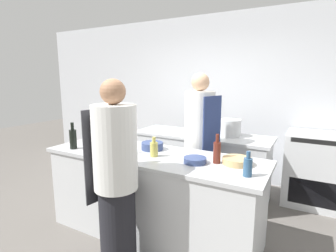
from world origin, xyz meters
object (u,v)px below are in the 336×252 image
object	(u,v)px
chef_at_prep_near	(116,180)
bottle_sauce	(73,138)
bottle_water	(91,141)
cup	(93,138)
bottle_olive_oil	(117,143)
chef_at_stove	(199,145)
oven_range	(322,170)
bottle_vinegar	(217,152)
stockpot	(229,128)
bowl_ceramic_blue	(195,160)
bottle_cooking_oil	(154,149)
bowl_prep_small	(237,161)
bowl_mixing_large	(152,146)
bottle_wine	(248,166)

from	to	relation	value
chef_at_prep_near	bottle_sauce	distance (m)	1.04
bottle_water	cup	bearing A→B (deg)	130.01
cup	bottle_olive_oil	bearing A→B (deg)	-24.19
chef_at_stove	cup	distance (m)	1.36
bottle_olive_oil	bottle_water	bearing A→B (deg)	172.61
oven_range	chef_at_prep_near	size ratio (longest dim) A/B	0.57
chef_at_prep_near	bottle_sauce	xyz separation A→B (m)	(-0.95, 0.38, 0.19)
bottle_vinegar	bottle_water	xyz separation A→B (m)	(-1.47, -0.17, -0.03)
bottle_vinegar	stockpot	distance (m)	1.26
bowl_ceramic_blue	stockpot	world-z (taller)	stockpot
chef_at_stove	bottle_olive_oil	size ratio (longest dim) A/B	5.85
bottle_olive_oil	bottle_water	world-z (taller)	bottle_olive_oil
bottle_cooking_oil	bowl_prep_small	xyz separation A→B (m)	(0.82, 0.17, -0.05)
stockpot	bowl_prep_small	bearing A→B (deg)	-70.39
bowl_mixing_large	oven_range	bearing A→B (deg)	41.98
bottle_sauce	bottle_water	world-z (taller)	bottle_sauce
chef_at_prep_near	chef_at_stove	world-z (taller)	chef_at_stove
oven_range	stockpot	xyz separation A→B (m)	(-1.18, -0.45, 0.55)
chef_at_stove	bowl_ceramic_blue	xyz separation A→B (m)	(0.26, -0.75, 0.06)
stockpot	bottle_wine	bearing A→B (deg)	-68.34
oven_range	bottle_vinegar	distance (m)	2.01
chef_at_prep_near	stockpot	bearing A→B (deg)	-2.72
bowl_mixing_large	bowl_prep_small	world-z (taller)	bowl_mixing_large
bottle_vinegar	chef_at_stove	bearing A→B (deg)	124.43
bottle_vinegar	bottle_cooking_oil	size ratio (longest dim) A/B	1.38
bowl_mixing_large	chef_at_prep_near	bearing A→B (deg)	-80.66
chef_at_stove	bowl_ceramic_blue	size ratio (longest dim) A/B	8.20
chef_at_prep_near	bowl_mixing_large	distance (m)	0.81
bottle_vinegar	bowl_prep_small	distance (m)	0.21
bottle_cooking_oil	cup	distance (m)	1.03
bottle_vinegar	bowl_ceramic_blue	xyz separation A→B (m)	(-0.18, -0.10, -0.09)
bowl_mixing_large	cup	distance (m)	0.86
chef_at_stove	bottle_vinegar	size ratio (longest dim) A/B	6.34
bottle_water	bottle_sauce	bearing A→B (deg)	-137.87
bottle_sauce	bowl_prep_small	xyz separation A→B (m)	(1.80, 0.37, -0.09)
bottle_wine	bowl_mixing_large	distance (m)	1.18
chef_at_stove	bottle_sauce	distance (m)	1.52
oven_range	bottle_cooking_oil	distance (m)	2.45
bottle_water	bowl_ceramic_blue	xyz separation A→B (m)	(1.29, 0.07, -0.06)
bottle_vinegar	bowl_prep_small	world-z (taller)	bottle_vinegar
oven_range	chef_at_prep_near	bearing A→B (deg)	-124.36
bowl_mixing_large	bottle_olive_oil	bearing A→B (deg)	-123.79
oven_range	bowl_mixing_large	distance (m)	2.40
bottle_wine	chef_at_stove	bearing A→B (deg)	132.34
chef_at_stove	bowl_mixing_large	bearing A→B (deg)	-17.84
bottle_olive_oil	chef_at_prep_near	bearing A→B (deg)	-51.71
bottle_wine	cup	size ratio (longest dim) A/B	2.08
bottle_water	stockpot	bearing A→B (deg)	48.66
bowl_mixing_large	stockpot	bearing A→B (deg)	63.29
stockpot	bottle_vinegar	bearing A→B (deg)	-79.13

